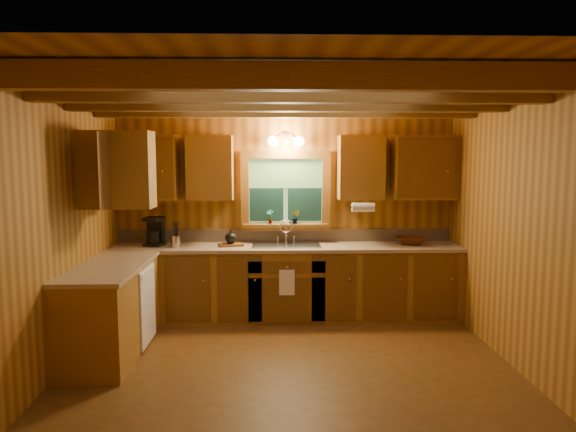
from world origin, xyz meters
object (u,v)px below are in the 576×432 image
(coffee_maker, at_px, (155,231))
(cutting_board, at_px, (231,245))
(sink, at_px, (286,249))
(wicker_basket, at_px, (411,241))

(coffee_maker, height_order, cutting_board, coffee_maker)
(sink, bearing_deg, cutting_board, -179.26)
(sink, distance_m, coffee_maker, 1.61)
(wicker_basket, bearing_deg, sink, -178.85)
(cutting_board, bearing_deg, sink, -13.42)
(sink, distance_m, wicker_basket, 1.54)
(sink, bearing_deg, coffee_maker, 177.98)
(sink, height_order, coffee_maker, coffee_maker)
(cutting_board, bearing_deg, coffee_maker, 161.83)
(coffee_maker, height_order, wicker_basket, coffee_maker)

